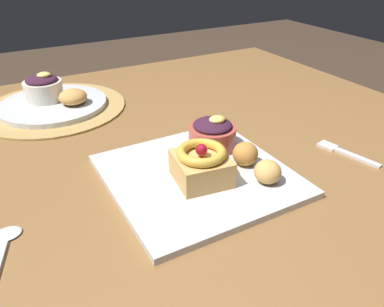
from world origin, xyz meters
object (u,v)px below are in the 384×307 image
cake_slice (201,164)px  fritter_front (268,172)px  back_pastry (73,97)px  spoon (3,247)px  fritter_middle (245,154)px  front_plate (198,175)px  berry_ramekin (212,134)px  back_plate (53,104)px  back_ramekin (43,88)px  fork (343,152)px

cake_slice → fritter_front: (0.09, -0.06, -0.01)m
back_pastry → spoon: back_pastry is taller
cake_slice → fritter_middle: cake_slice is taller
fritter_middle → fritter_front: bearing=-91.1°
front_plate → fritter_front: fritter_front is taller
berry_ramekin → cake_slice: bearing=-130.9°
front_plate → berry_ramekin: bearing=43.5°
back_plate → back_ramekin: 0.05m
fritter_middle → back_ramekin: back_ramekin is taller
berry_ramekin → fork: size_ratio=0.72×
back_plate → spoon: 0.49m
back_ramekin → back_pastry: bearing=-48.9°
back_plate → back_pastry: size_ratio=3.88×
fritter_middle → back_plate: (-0.24, 0.46, -0.02)m
cake_slice → berry_ramekin: bearing=49.1°
berry_ramekin → back_pastry: berry_ramekin is taller
berry_ramekin → fork: berry_ramekin is taller
fritter_front → fork: bearing=5.2°
front_plate → berry_ramekin: size_ratio=3.30×
back_plate → back_ramekin: (-0.01, 0.03, 0.04)m
back_ramekin → back_pastry: back_ramekin is taller
back_plate → fork: 0.67m
berry_ramekin → front_plate: bearing=-136.5°
fritter_middle → back_pastry: fritter_middle is taller
cake_slice → berry_ramekin: (0.08, 0.09, -0.00)m
spoon → berry_ramekin: bearing=-60.5°
berry_ramekin → back_pastry: (-0.18, 0.34, -0.01)m
front_plate → back_plate: size_ratio=1.16×
berry_ramekin → fritter_front: size_ratio=1.98×
cake_slice → spoon: size_ratio=0.80×
back_plate → spoon: bearing=-109.0°
fritter_middle → spoon: size_ratio=0.37×
front_plate → spoon: (-0.31, -0.02, -0.00)m
fork → spoon: size_ratio=1.02×
back_pastry → cake_slice: bearing=-76.0°
back_plate → back_ramekin: bearing=114.7°
fritter_middle → fork: bearing=-12.3°
fritter_front → fritter_middle: bearing=88.9°
back_plate → spoon: (-0.16, -0.46, -0.01)m
fritter_front → fork: 0.21m
berry_ramekin → back_plate: 0.44m
berry_ramekin → back_plate: size_ratio=0.35×
front_plate → cake_slice: size_ratio=3.02×
back_pastry → spoon: bearing=-115.4°
cake_slice → fork: size_ratio=0.78×
back_ramekin → spoon: (-0.15, -0.49, -0.04)m
berry_ramekin → fritter_middle: berry_ramekin is taller
fritter_middle → back_plate: fritter_middle is taller
fritter_middle → back_ramekin: 0.55m
spoon → back_pastry: bearing=-8.8°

